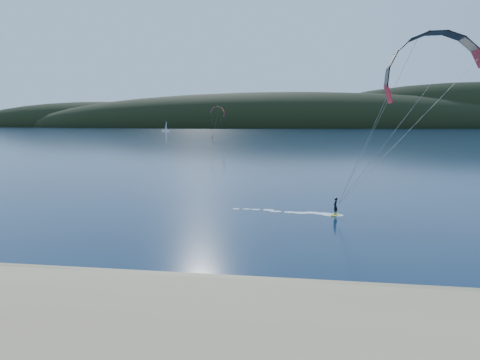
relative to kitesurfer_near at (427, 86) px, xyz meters
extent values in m
plane|color=#071D39|center=(-17.21, -19.81, -11.53)|extent=(1800.00, 1800.00, 0.00)
cube|color=#948256|center=(-17.21, -15.31, -11.48)|extent=(220.00, 2.50, 0.10)
ellipsoid|color=black|center=(-67.21, 700.19, -11.53)|extent=(840.00, 280.00, 110.00)
ellipsoid|color=black|center=(242.79, 740.19, -11.53)|extent=(600.00, 240.00, 140.00)
ellipsoid|color=black|center=(-397.21, 760.19, -11.53)|extent=(520.00, 220.00, 90.00)
cube|color=#BEC717|center=(-6.67, 4.58, -11.48)|extent=(0.86, 1.36, 0.07)
imported|color=black|center=(-6.67, 4.58, -10.65)|extent=(0.57, 0.68, 1.60)
cylinder|color=gray|center=(-2.99, 2.04, -4.96)|extent=(0.02, 0.02, 13.55)
cube|color=#BEC717|center=(-57.57, 181.18, -11.48)|extent=(0.69, 1.47, 0.08)
imported|color=black|center=(-57.57, 181.18, -10.57)|extent=(0.80, 0.95, 1.75)
cylinder|color=gray|center=(-55.84, 179.52, -4.54)|extent=(0.02, 0.02, 12.10)
cube|color=white|center=(-147.41, 383.78, -11.09)|extent=(7.23, 3.14, 1.23)
cylinder|color=white|center=(-147.41, 383.78, -6.28)|extent=(0.18, 0.18, 9.63)
cube|color=white|center=(-147.37, 385.01, -6.28)|extent=(0.34, 2.26, 7.00)
cube|color=white|center=(-147.37, 382.38, -8.03)|extent=(0.27, 1.74, 4.38)
camera|label=1|loc=(-8.78, -38.98, -2.81)|focal=34.58mm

